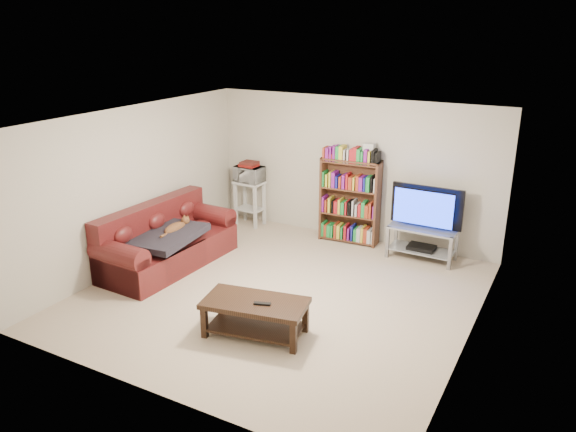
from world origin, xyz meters
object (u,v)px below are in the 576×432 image
Objects in this scene: sofa at (165,244)px; tv_stand at (422,238)px; coffee_table at (255,311)px; bookshelf at (350,200)px.

sofa reaches higher than tv_stand.
coffee_table is 3.36m from tv_stand.
bookshelf is (-0.19, 3.33, 0.43)m from coffee_table.
bookshelf reaches higher than sofa.
coffee_table is 0.92× the size of bookshelf.
bookshelf reaches higher than tv_stand.
coffee_table is (2.29, -1.09, -0.02)m from sofa.
sofa is 3.99m from tv_stand.
bookshelf reaches higher than coffee_table.
tv_stand is 0.73× the size of bookshelf.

